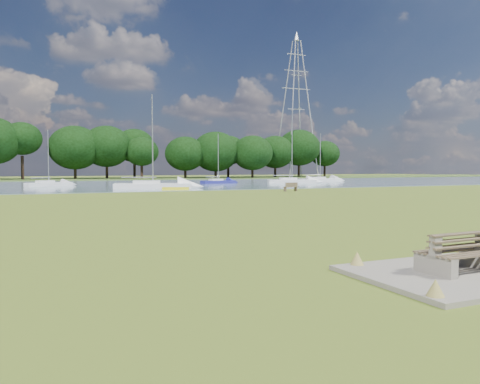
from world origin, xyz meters
name	(u,v)px	position (x,y,z in m)	size (l,w,h in m)	color
ground	(217,214)	(0.00, 0.00, 0.00)	(220.00, 220.00, 0.00)	olive
river	(102,185)	(0.00, 42.00, 0.00)	(220.00, 40.00, 0.10)	slate
far_bank	(81,179)	(0.00, 72.00, 0.00)	(220.00, 20.00, 0.40)	#4C6626
concrete_pad	(458,274)	(0.00, -14.00, 0.05)	(4.20, 3.20, 0.10)	gray
bench_pair	(459,255)	(0.00, -14.00, 0.46)	(1.65, 1.01, 0.87)	gray
riverbank_bench	(291,187)	(14.14, 17.55, 0.42)	(1.38, 0.46, 0.84)	brown
kayak	(176,188)	(4.74, 24.00, 0.18)	(2.65, 0.62, 0.27)	#FFF419
pylon	(296,87)	(45.55, 70.00, 20.19)	(7.23, 5.07, 32.15)	#A8A8A8
tree_line	(56,145)	(-4.55, 68.00, 6.26)	(131.74, 8.70, 10.53)	black
sailboat_0	(320,179)	(32.62, 40.72, 0.49)	(6.74, 2.31, 7.52)	white
sailboat_1	(291,180)	(25.09, 36.46, 0.53)	(6.99, 3.93, 10.18)	white
sailboat_2	(48,183)	(-6.63, 37.77, 0.48)	(5.34, 3.49, 6.57)	white
sailboat_3	(152,184)	(3.25, 27.80, 0.55)	(8.28, 4.13, 9.82)	white
sailboat_5	(218,181)	(14.92, 38.83, 0.45)	(5.20, 2.46, 6.84)	navy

